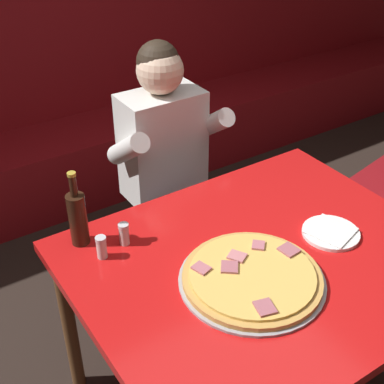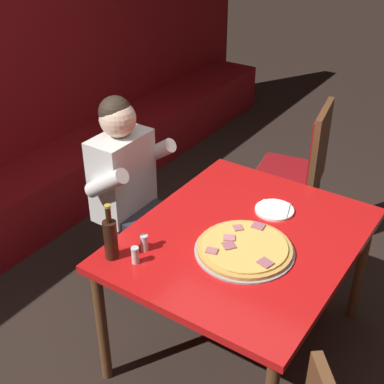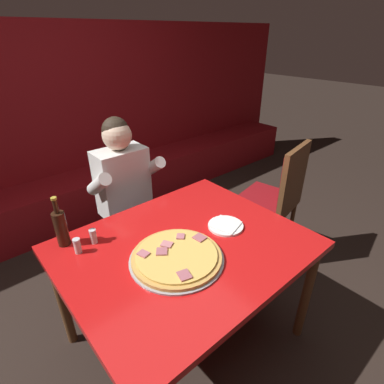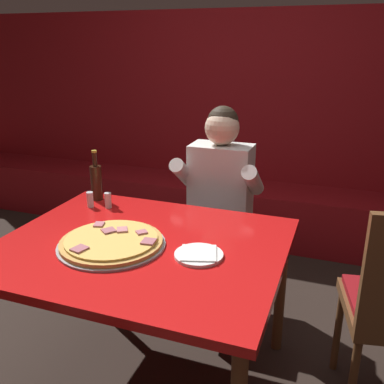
% 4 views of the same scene
% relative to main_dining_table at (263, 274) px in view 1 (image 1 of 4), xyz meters
% --- Properties ---
extents(booth_wall_panel, '(6.80, 0.16, 1.90)m').
position_rel_main_dining_table_xyz_m(booth_wall_panel, '(0.00, 2.18, 0.26)').
color(booth_wall_panel, maroon).
rests_on(booth_wall_panel, ground_plane).
extents(booth_bench, '(6.46, 0.48, 0.46)m').
position_rel_main_dining_table_xyz_m(booth_bench, '(0.00, 1.86, -0.46)').
color(booth_bench, maroon).
rests_on(booth_bench, ground_plane).
extents(main_dining_table, '(1.29, 1.06, 0.77)m').
position_rel_main_dining_table_xyz_m(main_dining_table, '(0.00, 0.00, 0.00)').
color(main_dining_table, brown).
rests_on(main_dining_table, ground_plane).
extents(pizza, '(0.48, 0.48, 0.05)m').
position_rel_main_dining_table_xyz_m(pizza, '(-0.11, -0.07, 0.09)').
color(pizza, '#9E9EA3').
rests_on(pizza, main_dining_table).
extents(plate_white_paper, '(0.21, 0.21, 0.02)m').
position_rel_main_dining_table_xyz_m(plate_white_paper, '(0.29, -0.03, 0.08)').
color(plate_white_paper, white).
rests_on(plate_white_paper, main_dining_table).
extents(beer_bottle, '(0.07, 0.07, 0.29)m').
position_rel_main_dining_table_xyz_m(beer_bottle, '(-0.50, 0.43, 0.19)').
color(beer_bottle, black).
rests_on(beer_bottle, main_dining_table).
extents(shaker_red_pepper_flakes, '(0.04, 0.04, 0.09)m').
position_rel_main_dining_table_xyz_m(shaker_red_pepper_flakes, '(-0.47, 0.31, 0.11)').
color(shaker_red_pepper_flakes, silver).
rests_on(shaker_red_pepper_flakes, main_dining_table).
extents(shaker_black_pepper, '(0.04, 0.04, 0.09)m').
position_rel_main_dining_table_xyz_m(shaker_black_pepper, '(-0.37, 0.34, 0.11)').
color(shaker_black_pepper, silver).
rests_on(shaker_black_pepper, main_dining_table).
extents(diner_seated_blue_shirt, '(0.53, 0.53, 1.27)m').
position_rel_main_dining_table_xyz_m(diner_seated_blue_shirt, '(0.12, 0.80, 0.01)').
color(diner_seated_blue_shirt, black).
rests_on(diner_seated_blue_shirt, ground_plane).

